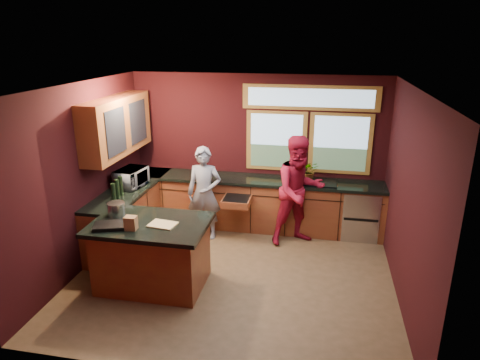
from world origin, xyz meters
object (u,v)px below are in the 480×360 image
(person_red, at_px, (299,191))
(person_grey, at_px, (204,193))
(cutting_board, at_px, (163,225))
(stock_pot, at_px, (116,209))
(island, at_px, (152,254))

(person_red, bearing_deg, person_grey, 153.87)
(cutting_board, xyz_separation_m, stock_pot, (-0.75, 0.20, 0.08))
(island, height_order, cutting_board, cutting_board)
(person_grey, xyz_separation_m, cutting_board, (-0.11, -1.64, 0.16))
(person_red, bearing_deg, stock_pot, -177.52)
(person_red, bearing_deg, cutting_board, -163.85)
(person_red, relative_size, cutting_board, 5.22)
(island, distance_m, cutting_board, 0.52)
(cutting_board, bearing_deg, island, 165.96)
(person_grey, xyz_separation_m, stock_pot, (-0.86, -1.44, 0.24))
(island, bearing_deg, cutting_board, -14.04)
(island, height_order, person_grey, person_grey)
(island, distance_m, stock_pot, 0.80)
(person_grey, height_order, cutting_board, person_grey)
(person_grey, bearing_deg, stock_pot, -123.41)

